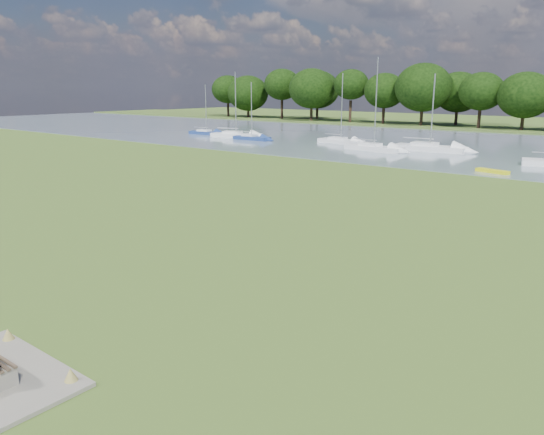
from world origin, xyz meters
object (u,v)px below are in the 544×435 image
Objects in this scene: kayak at (492,171)px; sailboat_0 at (373,146)px; sailboat_8 at (429,146)px; sailboat_9 at (206,132)px; sailboat_7 at (251,137)px; sailboat_4 at (340,140)px; sailboat_3 at (236,134)px.

kayak is 16.01m from sailboat_0.
kayak is 14.33m from sailboat_8.
sailboat_9 is at bearing 178.37° from sailboat_8.
sailboat_7 is 1.03× the size of sailboat_9.
kayak is 32.47m from sailboat_7.
sailboat_0 is 5.70m from sailboat_8.
sailboat_4 is 11.24m from sailboat_8.
kayak is 0.31× the size of sailboat_3.
sailboat_9 is at bearing 179.89° from sailboat_0.
sailboat_4 is 20.73m from sailboat_9.
kayak is at bearing -51.20° from sailboat_8.
sailboat_3 reaches higher than sailboat_9.
sailboat_0 is (-14.15, 7.49, 0.34)m from kayak.
kayak is 42.59m from sailboat_9.
sailboat_7 is at bearing -176.79° from sailboat_0.
sailboat_7 is at bearing -157.43° from sailboat_4.
sailboat_0 is at bearing -23.66° from sailboat_3.
sailboat_0 reaches higher than kayak.
sailboat_7 is (3.80, -1.27, -0.07)m from sailboat_3.
sailboat_7 is at bearing -36.70° from sailboat_3.
sailboat_0 is 27.33m from sailboat_9.
sailboat_3 reaches higher than kayak.
sailboat_4 reaches higher than kayak.
sailboat_0 is 1.21× the size of sailboat_8.
sailboat_8 is (11.20, -0.94, 0.08)m from sailboat_4.
sailboat_7 is at bearing -17.09° from sailboat_9.
sailboat_8 is (21.95, 2.52, 0.08)m from sailboat_7.
kayak is 0.33× the size of sailboat_4.
sailboat_0 reaches higher than sailboat_4.
sailboat_3 reaches higher than sailboat_8.
sailboat_0 is 1.17× the size of sailboat_4.
sailboat_8 is 1.14× the size of sailboat_9.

